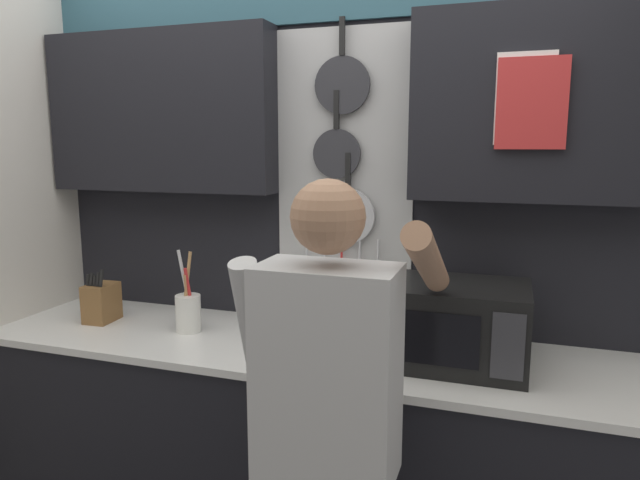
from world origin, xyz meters
name	(u,v)px	position (x,y,z in m)	size (l,w,h in m)	color
base_cabinet_counter	(295,451)	(0.00, 0.00, 0.46)	(2.60, 0.67, 0.92)	black
back_wall_unit	(317,185)	(-0.01, 0.30, 1.54)	(3.17, 0.23, 2.52)	black
microwave	(461,324)	(0.64, 0.00, 1.07)	(0.47, 0.38, 0.29)	black
knife_block	(101,302)	(-0.93, 0.00, 1.01)	(0.12, 0.16, 0.25)	brown
utensil_crock	(188,311)	(-0.48, 0.00, 1.01)	(0.11, 0.11, 0.35)	white
person	(329,416)	(0.34, -0.62, 0.96)	(0.54, 0.61, 1.62)	#383842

